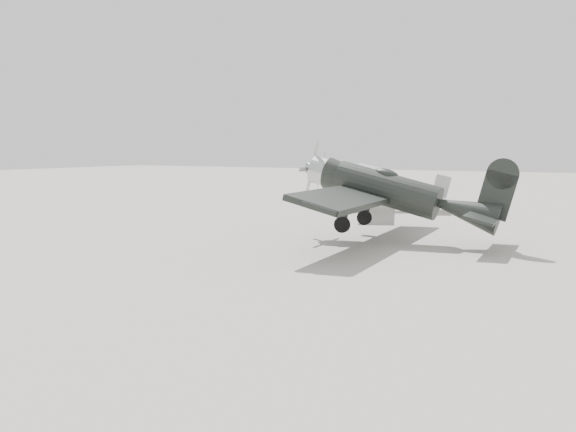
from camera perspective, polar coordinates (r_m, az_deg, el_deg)
ground at (r=13.23m, az=-0.69°, el=-8.20°), size 160.00×160.00×0.00m
lowwing_monoplane at (r=21.05m, az=10.92°, el=2.32°), size 7.65×10.61×3.45m
highwing_monoplane at (r=31.95m, az=9.11°, el=3.78°), size 7.22×10.03×2.85m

